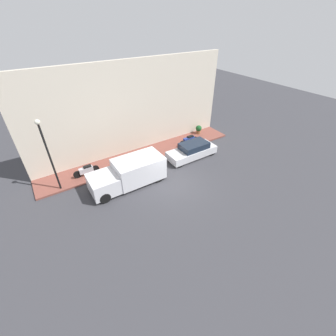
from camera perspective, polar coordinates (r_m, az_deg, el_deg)
ground_plane at (r=16.12m, az=1.47°, el=-4.14°), size 60.00×60.00×0.00m
sidewalk at (r=19.35m, az=-6.23°, el=3.29°), size 2.32×17.05×0.14m
building_facade at (r=18.83m, az=-8.86°, el=14.55°), size 0.30×17.05×7.43m
parked_car at (r=18.92m, az=6.17°, el=4.43°), size 1.62×4.26×1.28m
delivery_van at (r=15.82m, az=-9.99°, el=-1.28°), size 2.05×5.23×1.85m
motorcycle_black at (r=18.39m, az=-5.77°, el=3.26°), size 0.30×2.07×0.73m
motorcycle_blue at (r=20.59m, az=5.34°, el=7.09°), size 0.30×2.05×0.83m
scooter_silver at (r=17.59m, az=-20.02°, el=-0.53°), size 0.30×1.89×0.77m
streetlamp at (r=15.61m, az=-28.43°, el=4.39°), size 0.31×0.31×5.04m
potted_plant at (r=22.71m, az=7.78°, el=9.76°), size 0.58×0.58×0.85m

